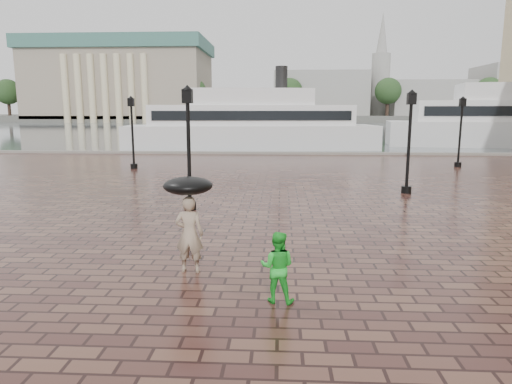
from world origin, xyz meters
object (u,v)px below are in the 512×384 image
street_lamps (303,136)px  adult_pedestrian (189,234)px  child_pedestrian (277,267)px  ferry_near (252,125)px

street_lamps → adult_pedestrian: street_lamps is taller
child_pedestrian → adult_pedestrian: bearing=-28.7°
adult_pedestrian → child_pedestrian: size_ratio=1.27×
street_lamps → child_pedestrian: street_lamps is taller
child_pedestrian → street_lamps: bearing=-85.6°
street_lamps → adult_pedestrian: bearing=-102.8°
street_lamps → ferry_near: (-3.92, 19.50, -0.01)m
street_lamps → adult_pedestrian: 14.51m
child_pedestrian → ferry_near: ferry_near is taller
adult_pedestrian → child_pedestrian: 2.54m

